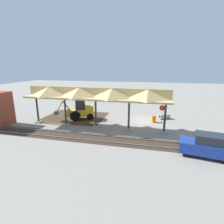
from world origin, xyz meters
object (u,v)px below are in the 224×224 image
at_px(concrete_pipe, 164,116).
at_px(traffic_barrel, 154,119).
at_px(stop_sign, 162,110).
at_px(backhoe, 81,110).
at_px(distant_parked_car, 208,146).

xyz_separation_m(concrete_pipe, traffic_barrel, (1.49, 1.87, 0.07)).
bearing_deg(traffic_barrel, stop_sign, -154.79).
bearing_deg(backhoe, stop_sign, -172.89).
relative_size(stop_sign, concrete_pipe, 1.40).
distance_m(backhoe, concrete_pipe, 11.92).
xyz_separation_m(stop_sign, backhoe, (11.12, 1.39, -0.38)).
bearing_deg(distant_parked_car, stop_sign, -69.71).
bearing_deg(stop_sign, concrete_pipe, -108.01).
distance_m(distant_parked_car, traffic_barrel, 9.52).
bearing_deg(traffic_barrel, concrete_pipe, -128.57).
bearing_deg(concrete_pipe, distant_parked_car, 105.48).
xyz_separation_m(concrete_pipe, distant_parked_car, (-2.86, 10.32, 0.60)).
xyz_separation_m(distant_parked_car, traffic_barrel, (4.35, -8.45, -0.53)).
distance_m(stop_sign, backhoe, 11.21).
xyz_separation_m(backhoe, distant_parked_car, (-14.42, 7.55, -0.28)).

